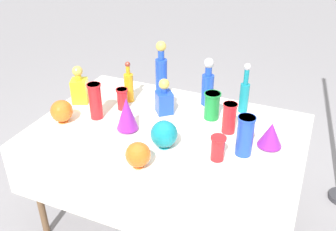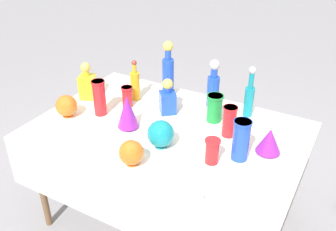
{
  "view_description": "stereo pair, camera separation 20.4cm",
  "coord_description": "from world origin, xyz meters",
  "px_view_note": "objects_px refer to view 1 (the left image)",
  "views": [
    {
      "loc": [
        0.77,
        -1.78,
        1.99
      ],
      "look_at": [
        0.0,
        0.0,
        0.86
      ],
      "focal_mm": 40.0,
      "sensor_mm": 36.0,
      "label": 1
    },
    {
      "loc": [
        0.95,
        -1.69,
        1.99
      ],
      "look_at": [
        0.0,
        0.0,
        0.86
      ],
      "focal_mm": 40.0,
      "sensor_mm": 36.0,
      "label": 2
    }
  ],
  "objects_px": {
    "slender_vase_5": "(212,105)",
    "round_bowl_2": "(62,111)",
    "tall_bottle_1": "(245,92)",
    "slender_vase_3": "(218,147)",
    "square_decanter_1": "(164,99)",
    "round_bowl_1": "(137,155)",
    "tall_bottle_0": "(129,86)",
    "slender_vase_4": "(95,100)",
    "cardboard_box_behind_left": "(191,119)",
    "slender_vase_2": "(245,135)",
    "square_decanter_0": "(80,87)",
    "slender_vase_0": "(122,98)",
    "fluted_vase_1": "(127,114)",
    "slender_vase_1": "(229,117)",
    "round_bowl_0": "(164,134)",
    "tall_bottle_3": "(208,84)",
    "fluted_vase_0": "(271,135)",
    "tall_bottle_2": "(161,73)"
  },
  "relations": [
    {
      "from": "slender_vase_5",
      "to": "round_bowl_2",
      "type": "height_order",
      "value": "slender_vase_5"
    },
    {
      "from": "tall_bottle_1",
      "to": "slender_vase_3",
      "type": "distance_m",
      "value": 0.58
    },
    {
      "from": "square_decanter_1",
      "to": "round_bowl_1",
      "type": "bearing_deg",
      "value": -79.89
    },
    {
      "from": "square_decanter_1",
      "to": "tall_bottle_0",
      "type": "bearing_deg",
      "value": 168.74
    },
    {
      "from": "slender_vase_4",
      "to": "cardboard_box_behind_left",
      "type": "bearing_deg",
      "value": 79.74
    },
    {
      "from": "tall_bottle_1",
      "to": "round_bowl_2",
      "type": "bearing_deg",
      "value": -150.06
    },
    {
      "from": "slender_vase_2",
      "to": "round_bowl_2",
      "type": "distance_m",
      "value": 1.14
    },
    {
      "from": "tall_bottle_1",
      "to": "slender_vase_3",
      "type": "relative_size",
      "value": 2.4
    },
    {
      "from": "square_decanter_0",
      "to": "round_bowl_1",
      "type": "xyz_separation_m",
      "value": [
        0.7,
        -0.49,
        -0.03
      ]
    },
    {
      "from": "slender_vase_0",
      "to": "fluted_vase_1",
      "type": "xyz_separation_m",
      "value": [
        0.16,
        -0.22,
        0.03
      ]
    },
    {
      "from": "slender_vase_5",
      "to": "round_bowl_1",
      "type": "xyz_separation_m",
      "value": [
        -0.2,
        -0.64,
        -0.02
      ]
    },
    {
      "from": "slender_vase_2",
      "to": "slender_vase_5",
      "type": "bearing_deg",
      "value": 132.58
    },
    {
      "from": "square_decanter_0",
      "to": "slender_vase_2",
      "type": "xyz_separation_m",
      "value": [
        1.18,
        -0.16,
        0.01
      ]
    },
    {
      "from": "slender_vase_1",
      "to": "slender_vase_4",
      "type": "xyz_separation_m",
      "value": [
        -0.83,
        -0.17,
        0.02
      ]
    },
    {
      "from": "slender_vase_2",
      "to": "round_bowl_0",
      "type": "bearing_deg",
      "value": -165.5
    },
    {
      "from": "slender_vase_3",
      "to": "cardboard_box_behind_left",
      "type": "height_order",
      "value": "slender_vase_3"
    },
    {
      "from": "tall_bottle_3",
      "to": "slender_vase_2",
      "type": "xyz_separation_m",
      "value": [
        0.37,
        -0.48,
        -0.03
      ]
    },
    {
      "from": "square_decanter_1",
      "to": "fluted_vase_0",
      "type": "height_order",
      "value": "square_decanter_1"
    },
    {
      "from": "slender_vase_0",
      "to": "tall_bottle_1",
      "type": "bearing_deg",
      "value": 20.69
    },
    {
      "from": "tall_bottle_3",
      "to": "tall_bottle_2",
      "type": "bearing_deg",
      "value": -176.14
    },
    {
      "from": "slender_vase_1",
      "to": "round_bowl_2",
      "type": "bearing_deg",
      "value": -163.25
    },
    {
      "from": "slender_vase_0",
      "to": "fluted_vase_0",
      "type": "relative_size",
      "value": 0.95
    },
    {
      "from": "square_decanter_0",
      "to": "slender_vase_0",
      "type": "height_order",
      "value": "square_decanter_0"
    },
    {
      "from": "square_decanter_0",
      "to": "slender_vase_5",
      "type": "relative_size",
      "value": 1.49
    },
    {
      "from": "slender_vase_3",
      "to": "slender_vase_4",
      "type": "height_order",
      "value": "slender_vase_4"
    },
    {
      "from": "slender_vase_3",
      "to": "fluted_vase_1",
      "type": "xyz_separation_m",
      "value": [
        -0.59,
        0.07,
        0.03
      ]
    },
    {
      "from": "slender_vase_0",
      "to": "round_bowl_2",
      "type": "relative_size",
      "value": 0.99
    },
    {
      "from": "slender_vase_1",
      "to": "slender_vase_3",
      "type": "height_order",
      "value": "slender_vase_1"
    },
    {
      "from": "tall_bottle_2",
      "to": "slender_vase_5",
      "type": "relative_size",
      "value": 2.3
    },
    {
      "from": "square_decanter_0",
      "to": "slender_vase_0",
      "type": "relative_size",
      "value": 1.82
    },
    {
      "from": "slender_vase_4",
      "to": "fluted_vase_1",
      "type": "height_order",
      "value": "slender_vase_4"
    },
    {
      "from": "tall_bottle_0",
      "to": "fluted_vase_1",
      "type": "bearing_deg",
      "value": -63.37
    },
    {
      "from": "tall_bottle_2",
      "to": "round_bowl_0",
      "type": "relative_size",
      "value": 2.52
    },
    {
      "from": "square_decanter_0",
      "to": "cardboard_box_behind_left",
      "type": "xyz_separation_m",
      "value": [
        0.44,
        1.08,
        -0.73
      ]
    },
    {
      "from": "tall_bottle_2",
      "to": "tall_bottle_3",
      "type": "xyz_separation_m",
      "value": [
        0.33,
        0.02,
        -0.03
      ]
    },
    {
      "from": "square_decanter_1",
      "to": "tall_bottle_2",
      "type": "bearing_deg",
      "value": 118.59
    },
    {
      "from": "slender_vase_2",
      "to": "round_bowl_2",
      "type": "height_order",
      "value": "slender_vase_2"
    },
    {
      "from": "tall_bottle_1",
      "to": "slender_vase_5",
      "type": "distance_m",
      "value": 0.24
    },
    {
      "from": "slender_vase_1",
      "to": "slender_vase_3",
      "type": "xyz_separation_m",
      "value": [
        0.02,
        -0.29,
        -0.02
      ]
    },
    {
      "from": "tall_bottle_0",
      "to": "fluted_vase_0",
      "type": "distance_m",
      "value": 1.02
    },
    {
      "from": "slender_vase_0",
      "to": "fluted_vase_1",
      "type": "relative_size",
      "value": 0.68
    },
    {
      "from": "slender_vase_1",
      "to": "tall_bottle_1",
      "type": "bearing_deg",
      "value": 85.84
    },
    {
      "from": "slender_vase_3",
      "to": "square_decanter_0",
      "type": "bearing_deg",
      "value": 165.87
    },
    {
      "from": "round_bowl_0",
      "to": "round_bowl_2",
      "type": "height_order",
      "value": "round_bowl_0"
    },
    {
      "from": "tall_bottle_3",
      "to": "tall_bottle_1",
      "type": "bearing_deg",
      "value": -1.07
    },
    {
      "from": "slender_vase_2",
      "to": "round_bowl_1",
      "type": "distance_m",
      "value": 0.59
    },
    {
      "from": "square_decanter_1",
      "to": "slender_vase_2",
      "type": "xyz_separation_m",
      "value": [
        0.59,
        -0.25,
        0.02
      ]
    },
    {
      "from": "tall_bottle_2",
      "to": "round_bowl_2",
      "type": "bearing_deg",
      "value": -127.25
    },
    {
      "from": "fluted_vase_1",
      "to": "square_decanter_0",
      "type": "bearing_deg",
      "value": 157.72
    },
    {
      "from": "slender_vase_4",
      "to": "round_bowl_1",
      "type": "relative_size",
      "value": 1.66
    }
  ]
}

